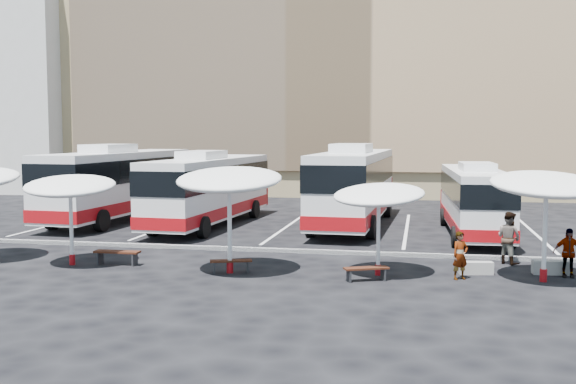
% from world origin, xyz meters
% --- Properties ---
extents(ground, '(120.00, 120.00, 0.00)m').
position_xyz_m(ground, '(0.00, 0.00, 0.00)').
color(ground, black).
rests_on(ground, ground).
extents(sandstone_building, '(42.00, 18.25, 29.60)m').
position_xyz_m(sandstone_building, '(0.00, 31.87, 12.63)').
color(sandstone_building, tan).
rests_on(sandstone_building, ground).
extents(apartment_block, '(14.00, 14.00, 18.00)m').
position_xyz_m(apartment_block, '(-28.00, 28.00, 9.00)').
color(apartment_block, silver).
rests_on(apartment_block, ground).
extents(curb_divider, '(34.00, 0.25, 0.15)m').
position_xyz_m(curb_divider, '(0.00, 0.50, 0.07)').
color(curb_divider, black).
rests_on(curb_divider, ground).
extents(bay_lines, '(24.15, 12.00, 0.01)m').
position_xyz_m(bay_lines, '(0.00, 8.00, 0.01)').
color(bay_lines, white).
rests_on(bay_lines, ground).
extents(bus_0, '(3.62, 13.26, 4.16)m').
position_xyz_m(bus_0, '(-9.54, 8.74, 2.13)').
color(bus_0, white).
rests_on(bus_0, ground).
extents(bus_1, '(3.42, 12.36, 3.88)m').
position_xyz_m(bus_1, '(-3.97, 7.46, 1.98)').
color(bus_1, white).
rests_on(bus_1, ground).
extents(bus_2, '(3.50, 13.43, 4.23)m').
position_xyz_m(bus_2, '(3.30, 8.97, 2.16)').
color(bus_2, white).
rests_on(bus_2, ground).
extents(bus_3, '(2.84, 10.90, 3.43)m').
position_xyz_m(bus_3, '(9.08, 6.67, 1.75)').
color(bus_3, white).
rests_on(bus_3, ground).
extents(sunshade_1, '(3.91, 3.94, 3.36)m').
position_xyz_m(sunshade_1, '(-5.68, -3.49, 2.85)').
color(sunshade_1, white).
rests_on(sunshade_1, ground).
extents(sunshade_2, '(3.69, 3.73, 3.74)m').
position_xyz_m(sunshade_2, '(0.31, -3.73, 3.17)').
color(sunshade_2, white).
rests_on(sunshade_2, ground).
extents(sunshade_3, '(3.81, 3.84, 3.18)m').
position_xyz_m(sunshade_3, '(5.29, -3.15, 2.70)').
color(sunshade_3, white).
rests_on(sunshade_3, ground).
extents(sunshade_4, '(4.10, 4.14, 3.67)m').
position_xyz_m(sunshade_4, '(10.55, -3.11, 3.11)').
color(sunshade_4, white).
rests_on(sunshade_4, ground).
extents(wood_bench_1, '(1.67, 0.46, 0.51)m').
position_xyz_m(wood_bench_1, '(-4.07, -3.19, 0.39)').
color(wood_bench_1, black).
rests_on(wood_bench_1, ground).
extents(wood_bench_2, '(1.47, 0.81, 0.44)m').
position_xyz_m(wood_bench_2, '(0.34, -3.70, 0.33)').
color(wood_bench_2, black).
rests_on(wood_bench_2, ground).
extents(wood_bench_3, '(1.49, 0.94, 0.45)m').
position_xyz_m(wood_bench_3, '(4.97, -4.11, 0.34)').
color(wood_bench_3, black).
rests_on(wood_bench_3, ground).
extents(conc_bench_0, '(1.17, 0.55, 0.42)m').
position_xyz_m(conc_bench_0, '(8.52, -2.32, 0.21)').
color(conc_bench_0, gray).
rests_on(conc_bench_0, ground).
extents(conc_bench_1, '(1.27, 0.50, 0.47)m').
position_xyz_m(conc_bench_1, '(11.03, -1.87, 0.23)').
color(conc_bench_1, gray).
rests_on(conc_bench_1, ground).
extents(passenger_0, '(0.69, 0.63, 1.57)m').
position_xyz_m(passenger_0, '(7.95, -3.30, 0.79)').
color(passenger_0, black).
rests_on(passenger_0, ground).
extents(passenger_1, '(1.17, 1.17, 1.91)m').
position_xyz_m(passenger_1, '(9.84, -0.25, 0.96)').
color(passenger_1, black).
rests_on(passenger_1, ground).
extents(passenger_2, '(0.96, 0.41, 1.63)m').
position_xyz_m(passenger_2, '(11.45, -2.24, 0.82)').
color(passenger_2, black).
rests_on(passenger_2, ground).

